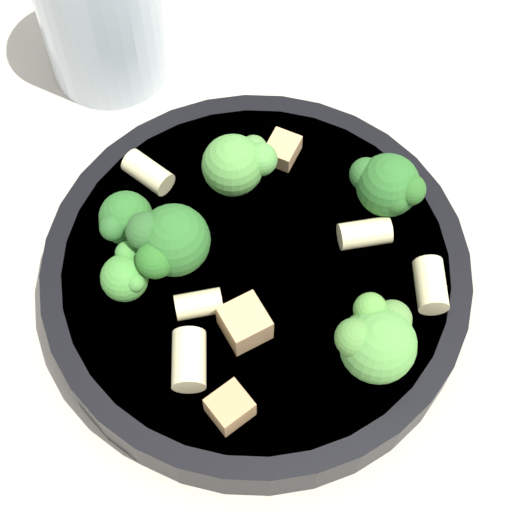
{
  "coord_description": "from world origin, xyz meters",
  "views": [
    {
      "loc": [
        0.06,
        0.21,
        0.44
      ],
      "look_at": [
        0.0,
        0.0,
        0.04
      ],
      "focal_mm": 60.0,
      "sensor_mm": 36.0,
      "label": 1
    }
  ],
  "objects": [
    {
      "name": "chicken_chunk_2",
      "position": [
        0.02,
        0.04,
        0.04
      ],
      "size": [
        0.03,
        0.03,
        0.02
      ],
      "primitive_type": "cube",
      "rotation": [
        0.0,
        0.0,
        1.82
      ],
      "color": "tan",
      "rests_on": "pasta_bowl"
    },
    {
      "name": "rigatoni_0",
      "position": [
        -0.06,
        -0.0,
        0.04
      ],
      "size": [
        0.03,
        0.02,
        0.01
      ],
      "primitive_type": "cylinder",
      "rotation": [
        1.57,
        0.0,
        1.49
      ],
      "color": "beige",
      "rests_on": "pasta_bowl"
    },
    {
      "name": "rigatoni_1",
      "position": [
        0.05,
        -0.07,
        0.04
      ],
      "size": [
        0.03,
        0.03,
        0.01
      ],
      "primitive_type": "cylinder",
      "rotation": [
        1.57,
        0.0,
        0.64
      ],
      "color": "beige",
      "rests_on": "pasta_bowl"
    },
    {
      "name": "broccoli_floret_2",
      "position": [
        0.06,
        -0.03,
        0.05
      ],
      "size": [
        0.03,
        0.03,
        0.04
      ],
      "color": "#93B766",
      "rests_on": "pasta_bowl"
    },
    {
      "name": "broccoli_floret_0",
      "position": [
        -0.01,
        -0.05,
        0.06
      ],
      "size": [
        0.04,
        0.03,
        0.04
      ],
      "color": "#84AD60",
      "rests_on": "pasta_bowl"
    },
    {
      "name": "broccoli_floret_1",
      "position": [
        -0.08,
        -0.02,
        0.05
      ],
      "size": [
        0.04,
        0.04,
        0.04
      ],
      "color": "#93B766",
      "rests_on": "pasta_bowl"
    },
    {
      "name": "broccoli_floret_4",
      "position": [
        0.04,
        -0.01,
        0.06
      ],
      "size": [
        0.04,
        0.04,
        0.05
      ],
      "color": "#93B766",
      "rests_on": "pasta_bowl"
    },
    {
      "name": "chicken_chunk_0",
      "position": [
        -0.03,
        -0.07,
        0.04
      ],
      "size": [
        0.03,
        0.03,
        0.01
      ],
      "primitive_type": "cube",
      "rotation": [
        0.0,
        0.0,
        0.88
      ],
      "color": "tan",
      "rests_on": "pasta_bowl"
    },
    {
      "name": "ground_plane",
      "position": [
        0.0,
        0.0,
        0.0
      ],
      "size": [
        2.0,
        2.0,
        0.0
      ],
      "primitive_type": "plane",
      "color": "#BCB29E"
    },
    {
      "name": "rigatoni_2",
      "position": [
        0.04,
        0.02,
        0.04
      ],
      "size": [
        0.03,
        0.02,
        0.01
      ],
      "primitive_type": "cylinder",
      "rotation": [
        1.57,
        0.0,
        1.51
      ],
      "color": "beige",
      "rests_on": "pasta_bowl"
    },
    {
      "name": "broccoli_floret_3",
      "position": [
        0.07,
        -0.0,
        0.05
      ],
      "size": [
        0.03,
        0.03,
        0.03
      ],
      "color": "#9EC175",
      "rests_on": "pasta_bowl"
    },
    {
      "name": "broccoli_floret_5",
      "position": [
        -0.04,
        0.07,
        0.06
      ],
      "size": [
        0.04,
        0.04,
        0.04
      ],
      "color": "#9EC175",
      "rests_on": "pasta_bowl"
    },
    {
      "name": "rigatoni_4",
      "position": [
        -0.09,
        0.04,
        0.04
      ],
      "size": [
        0.02,
        0.03,
        0.02
      ],
      "primitive_type": "cylinder",
      "rotation": [
        1.57,
        0.0,
        2.91
      ],
      "color": "beige",
      "rests_on": "pasta_bowl"
    },
    {
      "name": "chicken_chunk_1",
      "position": [
        0.03,
        0.08,
        0.04
      ],
      "size": [
        0.02,
        0.02,
        0.02
      ],
      "primitive_type": "cube",
      "rotation": [
        0.0,
        0.0,
        0.4
      ],
      "color": "tan",
      "rests_on": "pasta_bowl"
    },
    {
      "name": "drinking_glass",
      "position": [
        0.05,
        -0.19,
        0.05
      ],
      "size": [
        0.08,
        0.08,
        0.11
      ],
      "color": "silver",
      "rests_on": "ground_plane"
    },
    {
      "name": "rigatoni_3",
      "position": [
        0.05,
        0.05,
        0.04
      ],
      "size": [
        0.02,
        0.03,
        0.02
      ],
      "primitive_type": "cylinder",
      "rotation": [
        1.57,
        0.0,
        2.92
      ],
      "color": "beige",
      "rests_on": "pasta_bowl"
    },
    {
      "name": "pasta_bowl",
      "position": [
        0.0,
        0.0,
        0.02
      ],
      "size": [
        0.24,
        0.24,
        0.03
      ],
      "color": "black",
      "rests_on": "ground_plane"
    }
  ]
}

